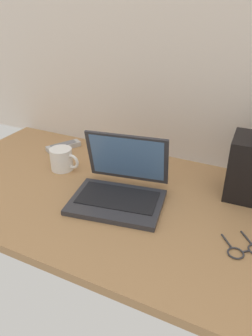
% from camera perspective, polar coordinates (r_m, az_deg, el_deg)
% --- Properties ---
extents(desk, '(1.60, 0.76, 0.03)m').
position_cam_1_polar(desk, '(1.14, 0.50, -6.08)').
color(desk, '#A87A4C').
rests_on(desk, ground).
extents(laptop, '(0.35, 0.32, 0.21)m').
position_cam_1_polar(laptop, '(1.11, -1.01, -3.28)').
color(laptop, '#2D2D33').
rests_on(laptop, desk).
extents(coffee_mug, '(0.13, 0.09, 0.09)m').
position_cam_1_polar(coffee_mug, '(1.32, -11.36, 1.61)').
color(coffee_mug, white).
rests_on(coffee_mug, desk).
extents(remote_control_near, '(0.12, 0.16, 0.02)m').
position_cam_1_polar(remote_control_near, '(1.52, -11.11, 3.87)').
color(remote_control_near, '#B7B7B7').
rests_on(remote_control_near, desk).
extents(eyeglasses, '(0.14, 0.14, 0.01)m').
position_cam_1_polar(eyeglasses, '(0.98, 20.55, -13.62)').
color(eyeglasses, '#333338').
rests_on(eyeglasses, desk).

